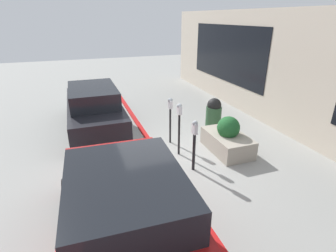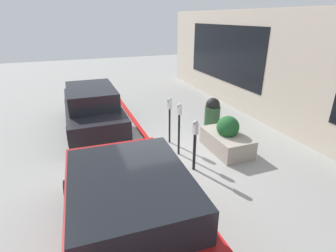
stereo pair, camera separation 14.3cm
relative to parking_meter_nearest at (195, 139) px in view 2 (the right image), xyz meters
name	(u,v)px [view 2 (the right image)]	position (x,y,z in m)	size (l,w,h in m)	color
ground_plane	(163,157)	(0.87, 0.55, -0.88)	(40.00, 40.00, 0.00)	#999993
curb_strip	(160,157)	(0.87, 0.63, -0.86)	(19.00, 0.16, 0.04)	red
building_facade	(298,76)	(0.87, -3.92, 1.11)	(19.00, 0.17, 3.97)	beige
parking_meter_nearest	(195,139)	(0.00, 0.00, 0.00)	(0.16, 0.14, 1.37)	black
parking_meter_second	(179,120)	(0.91, 0.05, 0.18)	(0.16, 0.13, 1.54)	black
parking_meter_middle	(170,111)	(1.71, 0.02, 0.18)	(0.17, 0.15, 1.47)	black
planter_box	(227,138)	(0.62, -1.37, -0.49)	(1.60, 0.95, 1.08)	#A39989
parked_car_front	(130,210)	(-1.91, 2.10, -0.07)	(4.32, 2.14, 1.55)	maroon
parked_car_middle	(92,106)	(3.78, 2.12, -0.08)	(4.62, 1.81, 1.51)	black
trash_bin	(212,114)	(2.09, -1.70, -0.29)	(0.53, 0.53, 1.17)	#2D5133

